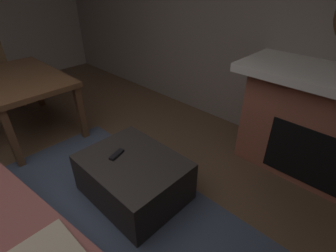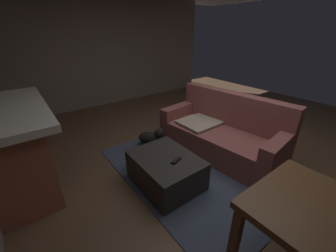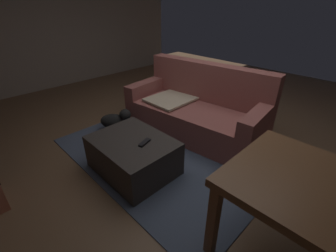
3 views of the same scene
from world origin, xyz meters
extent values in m
plane|color=brown|center=(0.00, 0.00, 0.00)|extent=(9.10, 9.10, 0.00)
cube|color=gray|center=(-3.79, 0.00, 1.33)|extent=(0.12, 5.82, 2.66)
cube|color=#3D475B|center=(-0.15, -0.29, 0.01)|extent=(2.60, 2.00, 0.01)
cube|color=#8C4C47|center=(-0.23, 0.28, 0.21)|extent=(2.03, 1.09, 0.42)
cube|color=#8C4C47|center=(-0.27, 0.61, 0.69)|extent=(1.95, 0.42, 0.54)
cube|color=#8C4C47|center=(0.65, 0.38, 0.52)|extent=(0.28, 0.89, 0.20)
cube|color=#8C4C47|center=(-1.10, 0.18, 0.52)|extent=(0.28, 0.89, 0.20)
cube|color=tan|center=(-0.62, 0.24, 0.45)|extent=(0.57, 0.75, 0.03)
cube|color=#2D2826|center=(-0.15, -0.87, 0.20)|extent=(0.90, 0.70, 0.41)
cube|color=black|center=(-0.01, -0.81, 0.42)|extent=(0.09, 0.17, 0.02)
cube|color=brown|center=(1.05, -0.28, 0.34)|extent=(0.07, 0.07, 0.68)
cube|color=brown|center=(1.05, -1.05, 0.34)|extent=(0.07, 0.07, 0.68)
cylinder|color=#513823|center=(1.50, -0.12, 0.21)|extent=(0.04, 0.04, 0.41)
cylinder|color=#513823|center=(1.50, 0.28, 0.21)|extent=(0.04, 0.04, 0.41)
ellipsoid|color=black|center=(-1.09, -0.52, 0.16)|extent=(0.45, 0.42, 0.22)
sphere|color=black|center=(-0.94, -0.41, 0.28)|extent=(0.17, 0.17, 0.17)
camera|label=1|loc=(-1.57, 0.15, 1.80)|focal=27.13mm
camera|label=2|loc=(1.62, -2.16, 1.89)|focal=22.00mm
camera|label=3|loc=(1.63, -2.07, 1.74)|focal=24.78mm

